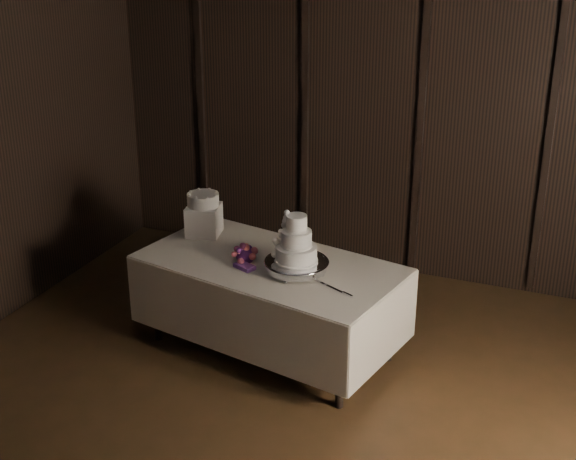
% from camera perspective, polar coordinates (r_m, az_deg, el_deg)
% --- Properties ---
extents(room, '(6.08, 7.08, 3.08)m').
position_cam_1_polar(room, '(4.14, -1.90, -3.56)').
color(room, black).
rests_on(room, ground).
extents(display_table, '(2.16, 1.41, 0.76)m').
position_cam_1_polar(display_table, '(6.25, -1.28, -5.17)').
color(display_table, beige).
rests_on(display_table, ground).
extents(cake_stand, '(0.62, 0.62, 0.09)m').
position_cam_1_polar(cake_stand, '(5.92, 0.60, -2.63)').
color(cake_stand, silver).
rests_on(cake_stand, display_table).
extents(wedding_cake, '(0.33, 0.30, 0.36)m').
position_cam_1_polar(wedding_cake, '(5.84, 0.31, -0.97)').
color(wedding_cake, white).
rests_on(wedding_cake, cake_stand).
extents(bouquet, '(0.38, 0.44, 0.17)m').
position_cam_1_polar(bouquet, '(6.10, -3.07, -1.74)').
color(bouquet, '#D05362').
rests_on(bouquet, display_table).
extents(box_pedestal, '(0.31, 0.31, 0.25)m').
position_cam_1_polar(box_pedestal, '(6.60, -6.00, 0.72)').
color(box_pedestal, white).
rests_on(box_pedestal, display_table).
extents(small_cake, '(0.34, 0.34, 0.10)m').
position_cam_1_polar(small_cake, '(6.53, -6.06, 2.16)').
color(small_cake, white).
rests_on(small_cake, box_pedestal).
extents(cake_knife, '(0.34, 0.18, 0.01)m').
position_cam_1_polar(cake_knife, '(5.72, 2.92, -4.02)').
color(cake_knife, silver).
rests_on(cake_knife, display_table).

